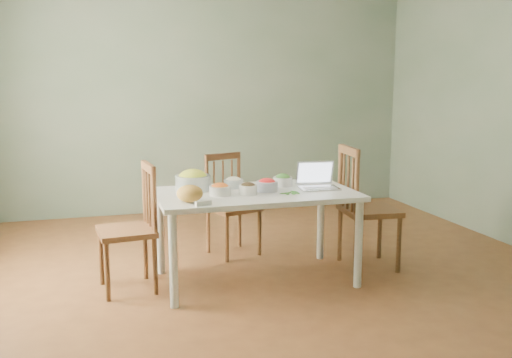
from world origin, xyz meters
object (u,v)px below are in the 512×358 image
object	(u,v)px
dining_table	(256,236)
laptop	(319,176)
chair_left	(126,228)
bowl_squash	(193,180)
chair_far	(233,205)
bread_boule	(190,193)
chair_right	(369,207)

from	to	relation	value
dining_table	laptop	distance (m)	0.69
chair_left	bowl_squash	xyz separation A→B (m)	(0.53, 0.12, 0.32)
chair_far	bowl_squash	distance (m)	0.77
dining_table	bread_boule	distance (m)	0.73
chair_left	chair_right	world-z (taller)	chair_right
dining_table	laptop	bearing A→B (deg)	-3.68
dining_table	chair_right	world-z (taller)	chair_right
chair_left	chair_right	xyz separation A→B (m)	(2.00, -0.02, 0.04)
bread_boule	bowl_squash	world-z (taller)	bowl_squash
bowl_squash	bread_boule	bearing A→B (deg)	-103.18
dining_table	bread_boule	size ratio (longest dim) A/B	8.12
dining_table	chair_right	bearing A→B (deg)	3.04
chair_far	bowl_squash	world-z (taller)	chair_far
dining_table	chair_left	size ratio (longest dim) A/B	1.59
chair_far	chair_right	bearing A→B (deg)	-51.61
dining_table	laptop	xyz separation A→B (m)	(0.51, -0.03, 0.46)
chair_right	laptop	bearing A→B (deg)	105.28
chair_far	chair_left	xyz separation A→B (m)	(-0.98, -0.64, 0.02)
dining_table	chair_left	world-z (taller)	chair_left
laptop	chair_left	bearing A→B (deg)	-177.55
dining_table	bread_boule	bearing A→B (deg)	-158.21
chair_left	chair_far	bearing A→B (deg)	117.20
dining_table	bread_boule	xyz separation A→B (m)	(-0.55, -0.22, 0.42)
chair_right	bread_boule	size ratio (longest dim) A/B	5.49
chair_far	bread_boule	distance (m)	1.13
dining_table	chair_right	distance (m)	1.02
chair_left	chair_right	bearing A→B (deg)	83.65
chair_far	bread_boule	world-z (taller)	chair_far
chair_right	laptop	size ratio (longest dim) A/B	3.39
chair_right	bread_boule	xyz separation A→B (m)	(-1.56, -0.27, 0.26)
chair_far	laptop	bearing A→B (deg)	-73.82
dining_table	chair_left	bearing A→B (deg)	175.57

